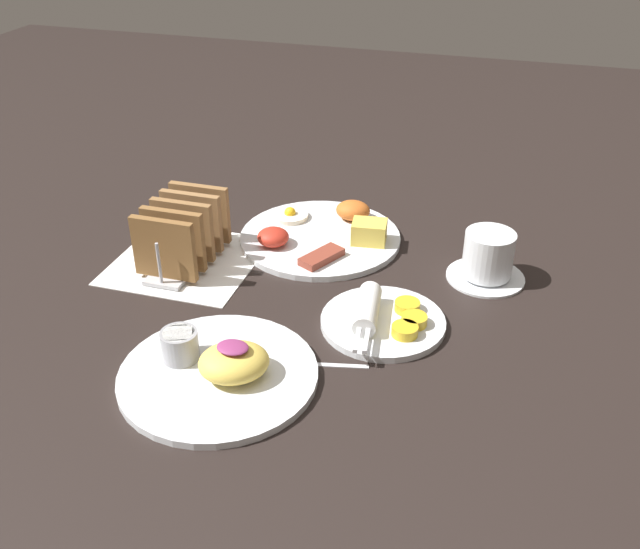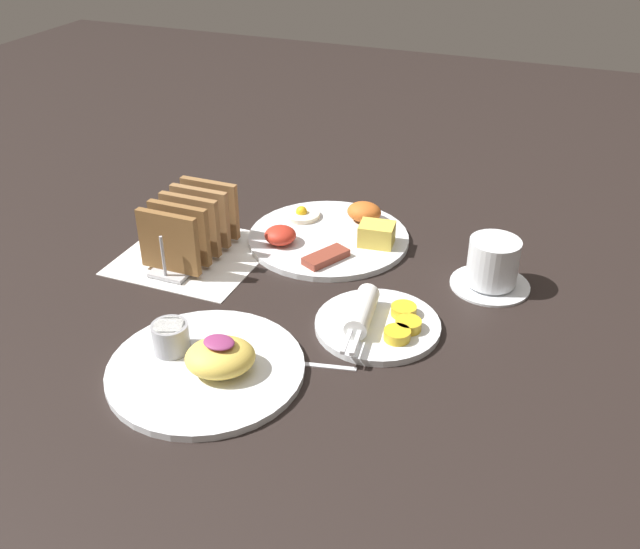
% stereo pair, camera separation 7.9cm
% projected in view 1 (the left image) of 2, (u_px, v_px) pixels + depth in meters
% --- Properties ---
extents(ground_plane, '(3.00, 3.00, 0.00)m').
position_uv_depth(ground_plane, '(273.00, 306.00, 1.03)').
color(ground_plane, black).
extents(napkin_flat, '(0.22, 0.22, 0.00)m').
position_uv_depth(napkin_flat, '(186.00, 260.00, 1.14)').
color(napkin_flat, white).
rests_on(napkin_flat, ground_plane).
extents(plate_breakfast, '(0.27, 0.27, 0.05)m').
position_uv_depth(plate_breakfast, '(323.00, 234.00, 1.20)').
color(plate_breakfast, white).
rests_on(plate_breakfast, ground_plane).
extents(plate_condiments, '(0.17, 0.19, 0.04)m').
position_uv_depth(plate_condiments, '(382.00, 320.00, 0.99)').
color(plate_condiments, white).
rests_on(plate_condiments, ground_plane).
extents(plate_foreground, '(0.25, 0.25, 0.06)m').
position_uv_depth(plate_foreground, '(218.00, 368.00, 0.89)').
color(plate_foreground, white).
rests_on(plate_foreground, ground_plane).
extents(toast_rack, '(0.10, 0.18, 0.10)m').
position_uv_depth(toast_rack, '(183.00, 233.00, 1.12)').
color(toast_rack, '#B7B7BC').
rests_on(toast_rack, ground_plane).
extents(coffee_cup, '(0.12, 0.12, 0.08)m').
position_uv_depth(coffee_cup, '(488.00, 258.00, 1.08)').
color(coffee_cup, white).
rests_on(coffee_cup, ground_plane).
extents(teaspoon, '(0.13, 0.04, 0.01)m').
position_uv_depth(teaspoon, '(301.00, 362.00, 0.92)').
color(teaspoon, silver).
rests_on(teaspoon, ground_plane).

